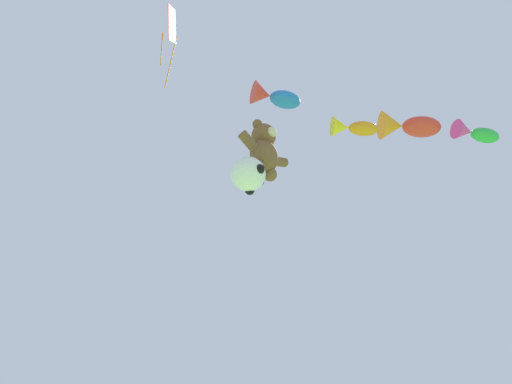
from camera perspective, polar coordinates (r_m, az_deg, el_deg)
The scene contains 7 objects.
teddy_bear_kite at distance 15.30m, azimuth 0.93°, elevation 4.83°, with size 2.03×0.90×2.06m.
soccer_ball_kite at distance 14.10m, azimuth -0.85°, elevation 2.03°, with size 1.09×1.09×1.01m.
fish_kite_cobalt at distance 17.48m, azimuth 2.01°, elevation 10.81°, with size 1.87×1.46×0.83m.
fish_kite_tangerine at distance 17.57m, azimuth 10.91°, elevation 7.22°, with size 1.65×1.51×0.69m.
fish_kite_crimson at distance 18.79m, azimuth 16.84°, elevation 7.20°, with size 2.23×2.15×1.03m.
fish_kite_emerald at distance 19.75m, azimuth 23.69°, elevation 6.19°, with size 1.88×1.43×0.73m.
diamond_kite at distance 15.87m, azimuth -9.65°, elevation 17.95°, with size 1.06×1.00×3.25m.
Camera 1 is at (-7.22, -0.74, 0.98)m, focal length 35.00 mm.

